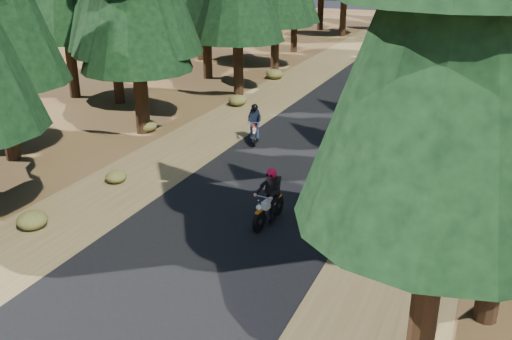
% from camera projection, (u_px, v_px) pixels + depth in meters
% --- Properties ---
extents(ground, '(120.00, 120.00, 0.00)m').
position_uv_depth(ground, '(235.00, 223.00, 16.24)').
color(ground, '#4C331B').
rests_on(ground, ground).
extents(road, '(6.00, 100.00, 0.01)m').
position_uv_depth(road, '(294.00, 166.00, 20.51)').
color(road, black).
rests_on(road, ground).
extents(shoulder_l, '(3.20, 100.00, 0.01)m').
position_uv_depth(shoulder_l, '(183.00, 149.00, 22.21)').
color(shoulder_l, brown).
rests_on(shoulder_l, ground).
extents(shoulder_r, '(3.20, 100.00, 0.01)m').
position_uv_depth(shoulder_r, '(426.00, 186.00, 18.82)').
color(shoulder_r, brown).
rests_on(shoulder_r, ground).
extents(understory_shrubs, '(15.40, 31.18, 0.66)m').
position_uv_depth(understory_shrubs, '(347.00, 143.00, 22.10)').
color(understory_shrubs, '#474C1E').
rests_on(understory_shrubs, ground).
extents(rider_lead, '(0.70, 1.86, 1.62)m').
position_uv_depth(rider_lead, '(269.00, 206.00, 16.06)').
color(rider_lead, silver).
rests_on(rider_lead, road).
extents(rider_follow, '(1.12, 1.78, 1.53)m').
position_uv_depth(rider_follow, '(255.00, 130.00, 22.85)').
color(rider_follow, '#A5250B').
rests_on(rider_follow, road).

